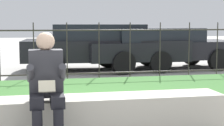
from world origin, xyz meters
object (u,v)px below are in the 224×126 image
at_px(car_parked_right, 160,47).
at_px(car_parked_center, 103,46).
at_px(stone_bench, 112,117).
at_px(person_seated_reader, 46,84).

relative_size(car_parked_right, car_parked_center, 0.99).
bearing_deg(car_parked_center, car_parked_right, -1.30).
distance_m(stone_bench, car_parked_center, 6.36).
relative_size(person_seated_reader, car_parked_center, 0.27).
relative_size(stone_bench, person_seated_reader, 2.18).
distance_m(stone_bench, person_seated_reader, 1.00).
height_order(stone_bench, car_parked_center, car_parked_center).
bearing_deg(stone_bench, person_seated_reader, -160.21).
bearing_deg(car_parked_right, car_parked_center, 169.15).
distance_m(person_seated_reader, car_parked_center, 6.80).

